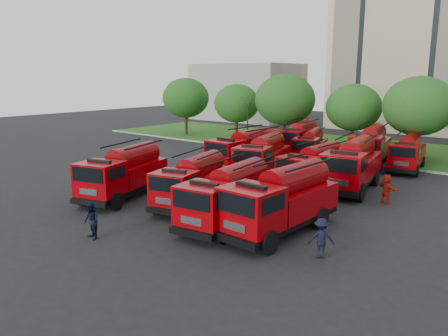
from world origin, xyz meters
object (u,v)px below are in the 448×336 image
object	(u,v)px
fire_truck_6	(314,167)
firefighter_5	(385,203)
fire_truck_10	(371,146)
fire_truck_3	(282,200)
fire_truck_5	(263,157)
firefighter_2	(250,236)
firefighter_1	(92,239)
fire_truck_8	(299,139)
fire_truck_4	(246,151)
fire_truck_9	(310,146)
firefighter_4	(255,183)
fire_truck_1	(193,181)
fire_truck_7	(352,165)
firefighter_0	(198,220)
firefighter_3	(320,257)
fire_truck_11	(408,153)
fire_truck_2	(229,195)
fire_truck_0	(124,172)

from	to	relation	value
fire_truck_6	firefighter_5	bearing A→B (deg)	-4.44
fire_truck_10	fire_truck_3	bearing A→B (deg)	-92.65
fire_truck_5	fire_truck_6	size ratio (longest dim) A/B	1.13
firefighter_2	firefighter_1	bearing A→B (deg)	121.79
fire_truck_8	fire_truck_4	bearing A→B (deg)	-98.90
fire_truck_5	fire_truck_9	xyz separation A→B (m)	(-0.28, 8.31, -0.20)
fire_truck_9	firefighter_4	size ratio (longest dim) A/B	4.66
fire_truck_1	fire_truck_9	bearing A→B (deg)	79.20
fire_truck_9	firefighter_1	distance (m)	25.06
fire_truck_7	firefighter_1	xyz separation A→B (m)	(-5.99, -17.60, -1.81)
firefighter_0	fire_truck_10	bearing A→B (deg)	45.61
firefighter_3	firefighter_4	xyz separation A→B (m)	(-10.38, 9.44, 0.00)
fire_truck_8	fire_truck_11	size ratio (longest dim) A/B	1.13
fire_truck_7	firefighter_3	bearing A→B (deg)	-82.31
fire_truck_10	firefighter_4	xyz separation A→B (m)	(-4.13, -12.23, -1.77)
fire_truck_11	firefighter_3	xyz separation A→B (m)	(2.95, -21.58, -1.53)
fire_truck_2	firefighter_5	world-z (taller)	fire_truck_2
fire_truck_0	fire_truck_1	distance (m)	5.11
fire_truck_2	fire_truck_8	world-z (taller)	fire_truck_8
fire_truck_7	fire_truck_5	bearing A→B (deg)	177.53
firefighter_5	fire_truck_6	bearing A→B (deg)	25.49
fire_truck_2	fire_truck_10	distance (m)	20.81
fire_truck_5	firefighter_3	bearing A→B (deg)	-61.16
fire_truck_2	firefighter_4	distance (m)	9.78
fire_truck_7	firefighter_2	world-z (taller)	fire_truck_7
fire_truck_10	firefighter_1	bearing A→B (deg)	-109.29
fire_truck_0	fire_truck_5	bearing A→B (deg)	53.53
fire_truck_1	fire_truck_8	xyz separation A→B (m)	(-3.73, 19.56, 0.15)
firefighter_2	firefighter_4	size ratio (longest dim) A/B	1.18
firefighter_1	firefighter_3	distance (m)	11.23
fire_truck_4	firefighter_3	distance (m)	18.38
firefighter_5	fire_truck_5	bearing A→B (deg)	26.40
fire_truck_1	fire_truck_7	size ratio (longest dim) A/B	0.88
fire_truck_4	firefighter_2	size ratio (longest dim) A/B	4.49
fire_truck_4	firefighter_1	size ratio (longest dim) A/B	4.13
fire_truck_8	firefighter_4	world-z (taller)	fire_truck_8
fire_truck_11	fire_truck_3	bearing A→B (deg)	-99.86
fire_truck_8	fire_truck_10	world-z (taller)	fire_truck_10
fire_truck_4	firefighter_2	xyz separation A→B (m)	(9.44, -12.24, -1.77)
fire_truck_5	fire_truck_11	distance (m)	12.98
fire_truck_9	fire_truck_11	world-z (taller)	fire_truck_11
fire_truck_3	firefighter_2	xyz separation A→B (m)	(-0.91, -1.49, -1.76)
fire_truck_3	fire_truck_11	bearing A→B (deg)	91.89
fire_truck_3	firefighter_1	distance (m)	9.83
fire_truck_11	fire_truck_5	bearing A→B (deg)	-137.82
fire_truck_8	firefighter_1	distance (m)	27.34
fire_truck_3	fire_truck_8	xyz separation A→B (m)	(-10.58, 20.15, -0.04)
firefighter_1	firefighter_5	xyz separation A→B (m)	(9.16, 15.65, 0.00)
fire_truck_3	fire_truck_9	bearing A→B (deg)	116.70
fire_truck_0	firefighter_5	xyz separation A→B (m)	(14.08, 9.73, -1.71)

